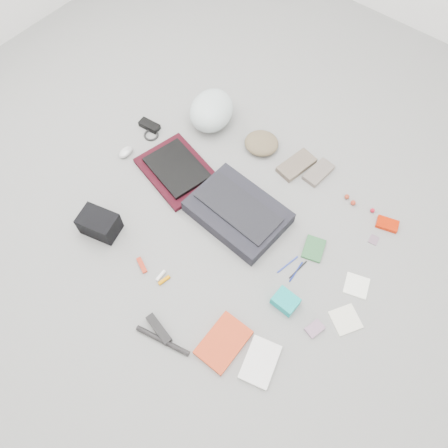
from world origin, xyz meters
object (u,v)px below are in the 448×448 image
Objects in this scene: bike_helmet at (211,110)px; camera_bag at (99,224)px; laptop at (177,168)px; book_red at (223,342)px; accordion_wallet at (285,301)px; messenger_bag at (238,212)px.

bike_helmet is 0.90m from camera_bag.
laptop is 1.06× the size of bike_helmet.
bike_helmet reaches higher than book_red.
book_red is 0.34m from accordion_wallet.
laptop is at bearing 143.27° from book_red.
camera_bag reaches higher than messenger_bag.
accordion_wallet reaches higher than book_red.
camera_bag is at bearing -163.02° from accordion_wallet.
book_red is (0.84, -0.05, -0.05)m from camera_bag.
messenger_bag is 2.59× the size of camera_bag.
laptop is 0.96m from book_red.
accordion_wallet is at bearing -53.42° from bike_helmet.
bike_helmet is at bearing 148.07° from accordion_wallet.
accordion_wallet is at bearing 0.50° from camera_bag.
bike_helmet is at bearing 144.73° from messenger_bag.
messenger_bag is at bearing -58.64° from bike_helmet.
book_red is at bearing -19.08° from camera_bag.
accordion_wallet is (0.88, -0.24, -0.01)m from laptop.
accordion_wallet is (0.10, 0.32, 0.02)m from book_red.
book_red is at bearing -106.89° from accordion_wallet.
camera_bag reaches higher than laptop.
bike_helmet is 1.66× the size of camera_bag.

